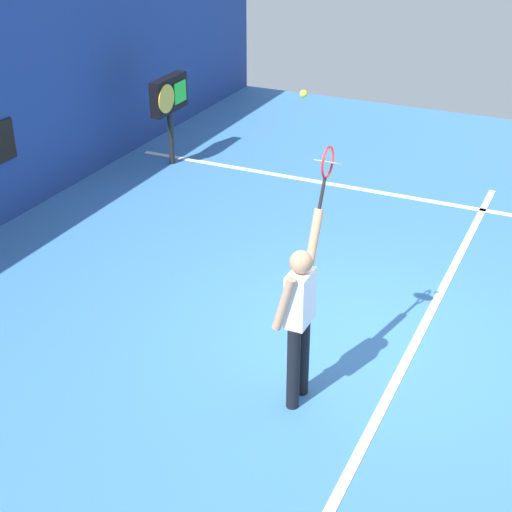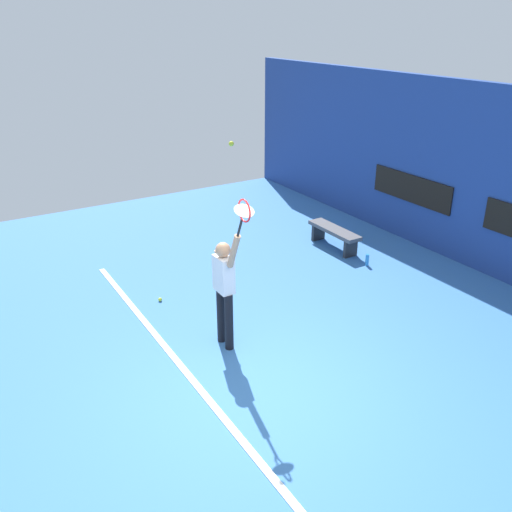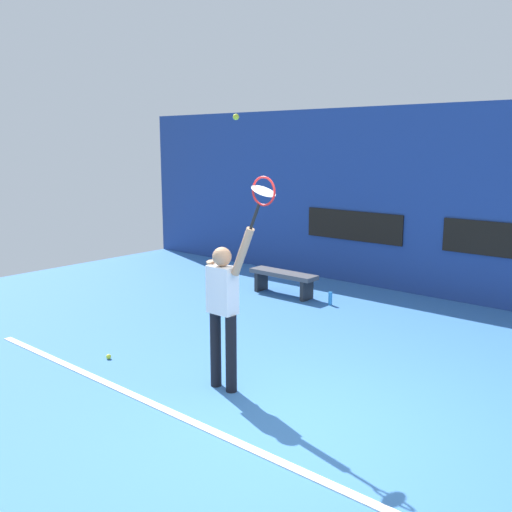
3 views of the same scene
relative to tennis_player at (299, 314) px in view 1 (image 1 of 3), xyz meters
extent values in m
plane|color=#3870B2|center=(1.34, -0.24, -1.01)|extent=(18.00, 18.00, 0.00)
cube|color=white|center=(1.34, -0.83, -1.00)|extent=(10.00, 0.10, 0.01)
cube|color=white|center=(5.50, 1.76, -1.00)|extent=(0.10, 7.00, 0.01)
cylinder|color=black|center=(-0.13, 0.00, -0.55)|extent=(0.13, 0.13, 0.92)
cylinder|color=black|center=(0.12, 0.00, -0.55)|extent=(0.13, 0.13, 0.92)
cube|color=white|center=(-0.01, 0.00, 0.19)|extent=(0.34, 0.20, 0.55)
sphere|color=tan|center=(-0.01, 0.00, 0.57)|extent=(0.22, 0.22, 0.22)
cylinder|color=tan|center=(0.31, 0.00, 0.67)|extent=(0.32, 0.09, 0.57)
cylinder|color=tan|center=(-0.21, 0.08, 0.21)|extent=(0.09, 0.23, 0.58)
cylinder|color=black|center=(0.49, 0.00, 1.07)|extent=(0.15, 0.03, 0.29)
torus|color=red|center=(0.60, 0.00, 1.34)|extent=(0.41, 0.02, 0.41)
cylinder|color=silver|center=(0.60, 0.00, 1.34)|extent=(0.25, 0.27, 0.11)
sphere|color=#CCE033|center=(0.15, 0.08, 2.10)|extent=(0.07, 0.07, 0.07)
cylinder|color=black|center=(5.23, 4.54, -0.54)|extent=(0.10, 0.10, 0.94)
cube|color=black|center=(5.23, 4.54, 0.23)|extent=(0.95, 0.18, 0.60)
cylinder|color=gold|center=(4.99, 4.43, 0.23)|extent=(0.48, 0.02, 0.48)
cube|color=#26D833|center=(5.44, 4.43, 0.23)|extent=(0.38, 0.02, 0.36)
camera|label=1|loc=(-5.95, -2.32, 3.97)|focal=54.96mm
camera|label=2|loc=(6.29, -3.30, 3.61)|focal=38.11mm
camera|label=3|loc=(4.46, -4.56, 1.82)|focal=40.46mm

